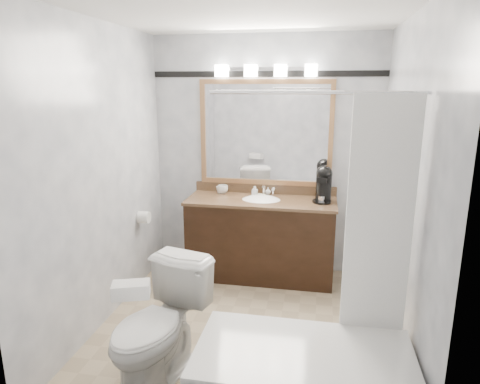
{
  "coord_description": "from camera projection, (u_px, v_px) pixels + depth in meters",
  "views": [
    {
      "loc": [
        0.57,
        -3.19,
        2.0
      ],
      "look_at": [
        -0.1,
        0.35,
        1.09
      ],
      "focal_mm": 32.0,
      "sensor_mm": 36.0,
      "label": 1
    }
  ],
  "objects": [
    {
      "name": "vanity",
      "position": [
        261.0,
        237.0,
        4.49
      ],
      "size": [
        1.53,
        0.58,
        0.97
      ],
      "color": "black",
      "rests_on": "ground"
    },
    {
      "name": "mirror",
      "position": [
        265.0,
        133.0,
        4.48
      ],
      "size": [
        1.4,
        0.04,
        1.1
      ],
      "color": "#B07D4F",
      "rests_on": "room"
    },
    {
      "name": "toilet",
      "position": [
        158.0,
        327.0,
        2.88
      ],
      "size": [
        0.65,
        0.89,
        0.82
      ],
      "primitive_type": "imported",
      "rotation": [
        0.0,
        0.0,
        -0.26
      ],
      "color": "white",
      "rests_on": "ground"
    },
    {
      "name": "cup_right",
      "position": [
        220.0,
        190.0,
        4.65
      ],
      "size": [
        0.1,
        0.1,
        0.07
      ],
      "primitive_type": "imported",
      "rotation": [
        0.0,
        0.0,
        0.33
      ],
      "color": "white",
      "rests_on": "vanity"
    },
    {
      "name": "room",
      "position": [
        244.0,
        183.0,
        3.32
      ],
      "size": [
        2.42,
        2.62,
        2.52
      ],
      "color": "tan",
      "rests_on": "ground"
    },
    {
      "name": "cup_left",
      "position": [
        223.0,
        189.0,
        4.63
      ],
      "size": [
        0.13,
        0.13,
        0.09
      ],
      "primitive_type": "imported",
      "rotation": [
        0.0,
        0.0,
        -0.17
      ],
      "color": "white",
      "rests_on": "vanity"
    },
    {
      "name": "tp_roll",
      "position": [
        144.0,
        217.0,
        4.29
      ],
      "size": [
        0.11,
        0.12,
        0.12
      ],
      "primitive_type": "cylinder",
      "rotation": [
        0.0,
        1.57,
        0.0
      ],
      "color": "white",
      "rests_on": "room"
    },
    {
      "name": "soap_bottle_b",
      "position": [
        268.0,
        191.0,
        4.58
      ],
      "size": [
        0.07,
        0.07,
        0.08
      ],
      "primitive_type": "imported",
      "rotation": [
        0.0,
        0.0,
        -0.13
      ],
      "color": "white",
      "rests_on": "vanity"
    },
    {
      "name": "tissue_box",
      "position": [
        131.0,
        290.0,
        2.43
      ],
      "size": [
        0.24,
        0.18,
        0.09
      ],
      "primitive_type": "cube",
      "rotation": [
        0.0,
        0.0,
        0.33
      ],
      "color": "white",
      "rests_on": "toilet"
    },
    {
      "name": "soap_bar",
      "position": [
        261.0,
        195.0,
        4.5
      ],
      "size": [
        0.09,
        0.06,
        0.02
      ],
      "primitive_type": "cube",
      "rotation": [
        0.0,
        0.0,
        -0.17
      ],
      "color": "beige",
      "rests_on": "vanity"
    },
    {
      "name": "coffee_maker",
      "position": [
        324.0,
        183.0,
        4.28
      ],
      "size": [
        0.19,
        0.24,
        0.36
      ],
      "rotation": [
        0.0,
        0.0,
        -0.2
      ],
      "color": "black",
      "rests_on": "vanity"
    },
    {
      "name": "vanity_light_bar",
      "position": [
        266.0,
        70.0,
        4.28
      ],
      "size": [
        1.02,
        0.14,
        0.12
      ],
      "color": "silver",
      "rests_on": "room"
    },
    {
      "name": "soap_bottle_a",
      "position": [
        255.0,
        191.0,
        4.52
      ],
      "size": [
        0.06,
        0.06,
        0.11
      ],
      "primitive_type": "imported",
      "rotation": [
        0.0,
        0.0,
        -0.38
      ],
      "color": "white",
      "rests_on": "vanity"
    },
    {
      "name": "bathtub",
      "position": [
        307.0,
        375.0,
        2.6
      ],
      "size": [
        1.3,
        0.75,
        1.96
      ],
      "color": "white",
      "rests_on": "ground"
    },
    {
      "name": "accent_stripe",
      "position": [
        266.0,
        74.0,
        4.35
      ],
      "size": [
        2.4,
        0.01,
        0.06
      ],
      "primitive_type": "cube",
      "color": "black",
      "rests_on": "room"
    }
  ]
}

